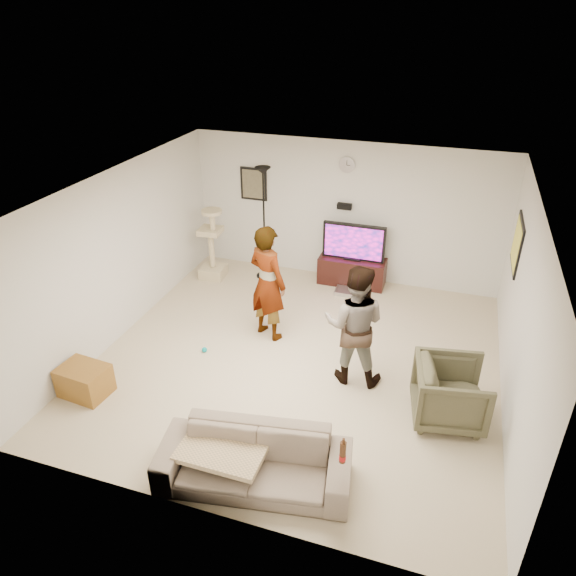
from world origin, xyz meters
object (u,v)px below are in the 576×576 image
(person_right, at_px, (354,325))
(side_table, at_px, (85,381))
(person_left, at_px, (268,283))
(sofa, at_px, (254,461))
(floor_lamp, at_px, (264,224))
(cat_tree, at_px, (211,243))
(beer_bottle, at_px, (343,452))
(armchair, at_px, (450,393))
(tv, at_px, (354,242))
(tv_stand, at_px, (352,271))

(person_right, height_order, side_table, person_right)
(person_left, xyz_separation_m, sofa, (0.83, -2.71, -0.60))
(floor_lamp, distance_m, person_left, 1.96)
(cat_tree, bearing_deg, side_table, -92.31)
(beer_bottle, height_order, armchair, beer_bottle)
(tv, bearing_deg, floor_lamp, -172.09)
(tv, xyz_separation_m, sofa, (-0.03, -4.74, -0.52))
(floor_lamp, relative_size, beer_bottle, 8.24)
(tv_stand, height_order, cat_tree, cat_tree)
(tv, xyz_separation_m, beer_bottle, (0.90, -4.74, -0.11))
(person_right, bearing_deg, side_table, 20.32)
(person_right, height_order, armchair, person_right)
(sofa, distance_m, armchair, 2.50)
(beer_bottle, relative_size, armchair, 0.29)
(tv_stand, distance_m, side_table, 4.86)
(person_right, distance_m, armchair, 1.42)
(tv, distance_m, sofa, 4.77)
(tv, relative_size, person_left, 0.62)
(sofa, height_order, beer_bottle, beer_bottle)
(cat_tree, bearing_deg, person_right, -34.98)
(person_left, bearing_deg, tv_stand, -88.78)
(person_right, xyz_separation_m, sofa, (-0.60, -2.07, -0.54))
(tv_stand, bearing_deg, tv, 0.00)
(tv, xyz_separation_m, person_left, (-0.86, -2.04, 0.07))
(tv, height_order, sofa, tv)
(armchair, bearing_deg, tv_stand, 20.94)
(floor_lamp, distance_m, beer_bottle, 5.17)
(cat_tree, distance_m, armchair, 5.06)
(beer_bottle, bearing_deg, cat_tree, 128.87)
(tv_stand, relative_size, tv, 1.08)
(person_right, height_order, beer_bottle, person_right)
(floor_lamp, xyz_separation_m, person_left, (0.73, -1.82, -0.14))
(person_right, distance_m, beer_bottle, 2.10)
(cat_tree, height_order, sofa, cat_tree)
(cat_tree, distance_m, sofa, 4.90)
(tv, relative_size, armchair, 1.29)
(cat_tree, distance_m, person_left, 2.24)
(armchair, bearing_deg, floor_lamp, 40.12)
(floor_lamp, distance_m, person_right, 3.27)
(cat_tree, relative_size, armchair, 1.58)
(tv_stand, relative_size, armchair, 1.40)
(sofa, distance_m, side_table, 2.69)
(floor_lamp, relative_size, sofa, 1.02)
(person_left, distance_m, person_right, 1.56)
(sofa, bearing_deg, tv_stand, 80.37)
(armchair, bearing_deg, cat_tree, 49.49)
(floor_lamp, bearing_deg, tv, 7.91)
(sofa, bearing_deg, armchair, 31.90)
(tv, bearing_deg, side_table, -122.87)
(tv_stand, xyz_separation_m, cat_tree, (-2.50, -0.53, 0.42))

